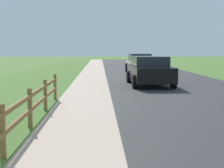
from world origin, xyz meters
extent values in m
plane|color=#496E2D|center=(0.00, 25.00, 0.00)|extent=(120.00, 120.00, 0.00)
cube|color=#2F2F2F|center=(3.50, 27.00, 0.00)|extent=(7.00, 66.00, 0.01)
cube|color=tan|center=(-3.00, 27.00, 0.00)|extent=(6.00, 66.00, 0.01)
cube|color=#496E2D|center=(-4.50, 27.00, 0.01)|extent=(5.00, 66.00, 0.00)
cylinder|color=brown|center=(-2.13, 4.60, 0.48)|extent=(0.11, 0.11, 0.96)
cylinder|color=brown|center=(-2.13, 6.87, 0.48)|extent=(0.11, 0.11, 0.96)
cylinder|color=brown|center=(-2.13, 9.15, 0.48)|extent=(0.11, 0.11, 0.96)
cylinder|color=brown|center=(-2.13, 11.43, 0.48)|extent=(0.11, 0.11, 0.96)
cube|color=brown|center=(-2.13, 5.74, 0.43)|extent=(0.07, 11.38, 0.09)
cube|color=brown|center=(-2.13, 5.74, 0.77)|extent=(0.07, 11.38, 0.09)
cube|color=black|center=(2.16, 16.23, 0.65)|extent=(1.94, 4.68, 0.74)
cube|color=#1E232B|center=(2.16, 16.29, 1.27)|extent=(1.69, 2.55, 0.50)
cylinder|color=black|center=(1.20, 17.66, 0.33)|extent=(0.23, 0.67, 0.67)
cylinder|color=black|center=(3.09, 17.69, 0.33)|extent=(0.23, 0.67, 0.67)
cylinder|color=black|center=(1.24, 14.77, 0.33)|extent=(0.23, 0.67, 0.67)
cylinder|color=black|center=(3.13, 14.80, 0.33)|extent=(0.23, 0.67, 0.67)
cube|color=#C6B793|center=(2.77, 25.39, 0.63)|extent=(1.92, 4.44, 0.65)
cube|color=#1E232B|center=(2.76, 25.53, 1.24)|extent=(1.64, 2.07, 0.57)
cylinder|color=black|center=(1.83, 26.73, 0.36)|extent=(0.24, 0.72, 0.72)
cylinder|color=black|center=(3.62, 26.78, 0.36)|extent=(0.24, 0.72, 0.72)
cylinder|color=black|center=(1.91, 24.01, 0.36)|extent=(0.24, 0.72, 0.72)
cylinder|color=black|center=(3.70, 24.06, 0.36)|extent=(0.24, 0.72, 0.72)
camera|label=1|loc=(-0.45, -1.08, 1.89)|focal=53.36mm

